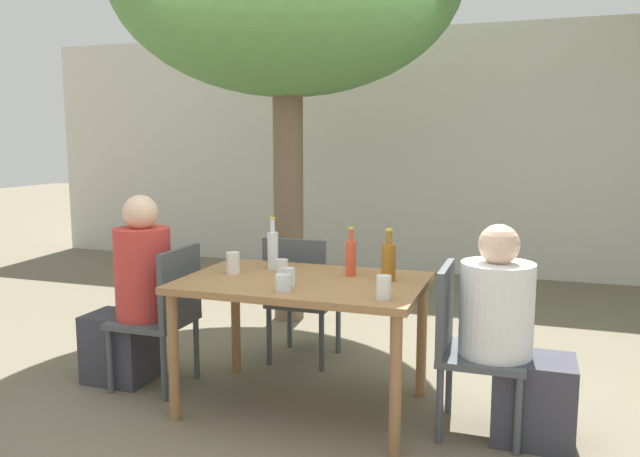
% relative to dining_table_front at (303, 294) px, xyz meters
% --- Properties ---
extents(ground_plane, '(30.00, 30.00, 0.00)m').
position_rel_dining_table_front_xyz_m(ground_plane, '(0.00, 0.00, -0.67)').
color(ground_plane, '#706651').
extents(cafe_building_wall, '(10.00, 0.08, 2.80)m').
position_rel_dining_table_front_xyz_m(cafe_building_wall, '(0.00, 4.01, 0.73)').
color(cafe_building_wall, beige).
rests_on(cafe_building_wall, ground_plane).
extents(dining_table_front, '(1.35, 0.88, 0.76)m').
position_rel_dining_table_front_xyz_m(dining_table_front, '(0.00, 0.00, 0.00)').
color(dining_table_front, '#996B42').
rests_on(dining_table_front, ground_plane).
extents(patio_chair_0, '(0.44, 0.44, 0.89)m').
position_rel_dining_table_front_xyz_m(patio_chair_0, '(-0.91, 0.00, -0.17)').
color(patio_chair_0, '#474C51').
rests_on(patio_chair_0, ground_plane).
extents(patio_chair_1, '(0.44, 0.44, 0.89)m').
position_rel_dining_table_front_xyz_m(patio_chair_1, '(0.91, 0.00, -0.17)').
color(patio_chair_1, '#474C51').
rests_on(patio_chair_1, ground_plane).
extents(patio_chair_2, '(0.44, 0.44, 0.89)m').
position_rel_dining_table_front_xyz_m(patio_chair_2, '(-0.27, 0.67, -0.17)').
color(patio_chair_2, '#474C51').
rests_on(patio_chair_2, ground_plane).
extents(person_seated_0, '(0.57, 0.34, 1.21)m').
position_rel_dining_table_front_xyz_m(person_seated_0, '(-1.14, -0.00, -0.13)').
color(person_seated_0, '#383842').
rests_on(person_seated_0, ground_plane).
extents(person_seated_1, '(0.59, 0.37, 1.12)m').
position_rel_dining_table_front_xyz_m(person_seated_1, '(1.14, -0.00, -0.17)').
color(person_seated_1, '#383842').
rests_on(person_seated_1, ground_plane).
extents(water_bottle_0, '(0.07, 0.07, 0.32)m').
position_rel_dining_table_front_xyz_m(water_bottle_0, '(-0.27, 0.21, 0.21)').
color(water_bottle_0, silver).
rests_on(water_bottle_0, dining_table_front).
extents(amber_bottle_1, '(0.08, 0.08, 0.29)m').
position_rel_dining_table_front_xyz_m(amber_bottle_1, '(0.46, 0.13, 0.20)').
color(amber_bottle_1, '#9E661E').
rests_on(amber_bottle_1, dining_table_front).
extents(soda_bottle_2, '(0.06, 0.06, 0.28)m').
position_rel_dining_table_front_xyz_m(soda_bottle_2, '(0.23, 0.18, 0.20)').
color(soda_bottle_2, '#DB4C2D').
rests_on(soda_bottle_2, dining_table_front).
extents(drinking_glass_0, '(0.08, 0.08, 0.13)m').
position_rel_dining_table_front_xyz_m(drinking_glass_0, '(-0.44, 0.01, 0.15)').
color(drinking_glass_0, silver).
rests_on(drinking_glass_0, dining_table_front).
extents(drinking_glass_1, '(0.07, 0.07, 0.09)m').
position_rel_dining_table_front_xyz_m(drinking_glass_1, '(-0.17, 0.10, 0.13)').
color(drinking_glass_1, white).
rests_on(drinking_glass_1, dining_table_front).
extents(drinking_glass_2, '(0.08, 0.08, 0.09)m').
position_rel_dining_table_front_xyz_m(drinking_glass_2, '(-0.00, -0.29, 0.13)').
color(drinking_glass_2, silver).
rests_on(drinking_glass_2, dining_table_front).
extents(drinking_glass_3, '(0.07, 0.07, 0.12)m').
position_rel_dining_table_front_xyz_m(drinking_glass_3, '(0.53, -0.29, 0.15)').
color(drinking_glass_3, silver).
rests_on(drinking_glass_3, dining_table_front).
extents(drinking_glass_4, '(0.06, 0.06, 0.10)m').
position_rel_dining_table_front_xyz_m(drinking_glass_4, '(-0.01, -0.17, 0.14)').
color(drinking_glass_4, white).
rests_on(drinking_glass_4, dining_table_front).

